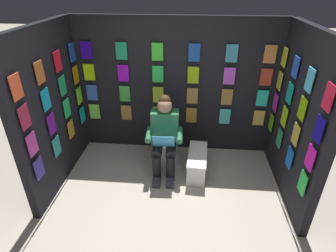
# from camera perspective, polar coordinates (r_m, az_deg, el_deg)

# --- Properties ---
(ground_plane) EXTENTS (30.00, 30.00, 0.00)m
(ground_plane) POSITION_cam_1_polar(r_m,az_deg,el_deg) (3.51, -0.68, -20.27)
(ground_plane) COLOR #B2A899
(display_wall_back) EXTENTS (3.19, 0.14, 2.17)m
(display_wall_back) POSITION_cam_1_polar(r_m,az_deg,el_deg) (4.41, 1.58, 7.98)
(display_wall_back) COLOR black
(display_wall_back) RESTS_ON ground
(display_wall_left) EXTENTS (0.14, 1.78, 2.17)m
(display_wall_left) POSITION_cam_1_polar(r_m,az_deg,el_deg) (3.79, 25.40, 1.45)
(display_wall_left) COLOR black
(display_wall_left) RESTS_ON ground
(display_wall_right) EXTENTS (0.14, 1.78, 2.17)m
(display_wall_right) POSITION_cam_1_polar(r_m,az_deg,el_deg) (3.99, -22.89, 3.30)
(display_wall_right) COLOR black
(display_wall_right) RESTS_ON ground
(toilet) EXTENTS (0.41, 0.56, 0.77)m
(toilet) POSITION_cam_1_polar(r_m,az_deg,el_deg) (4.33, -0.53, -3.67)
(toilet) COLOR white
(toilet) RESTS_ON ground
(person_reading) EXTENTS (0.54, 0.69, 1.19)m
(person_reading) POSITION_cam_1_polar(r_m,az_deg,el_deg) (4.00, -0.74, -2.10)
(person_reading) COLOR #286B42
(person_reading) RESTS_ON ground
(comic_longbox_near) EXTENTS (0.31, 0.72, 0.35)m
(comic_longbox_near) POSITION_cam_1_polar(r_m,az_deg,el_deg) (4.19, 6.04, -7.67)
(comic_longbox_near) COLOR white
(comic_longbox_near) RESTS_ON ground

